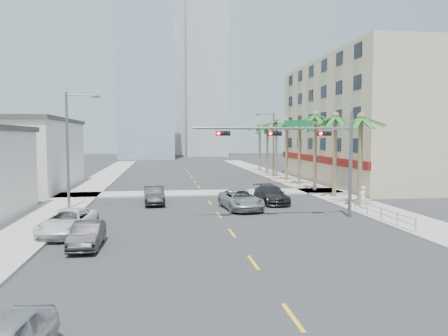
{
  "coord_description": "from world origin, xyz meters",
  "views": [
    {
      "loc": [
        -3.96,
        -20.79,
        5.6
      ],
      "look_at": [
        0.17,
        8.62,
        3.5
      ],
      "focal_mm": 35.0,
      "sensor_mm": 36.0,
      "label": 1
    }
  ],
  "objects_px": {
    "car_lane_left": "(154,195)",
    "car_lane_right": "(271,195)",
    "car_parked_far": "(68,222)",
    "car_lane_center": "(241,200)",
    "traffic_signal_mast": "(307,145)",
    "car_parked_mid": "(87,235)",
    "pedestrian": "(363,198)"
  },
  "relations": [
    {
      "from": "car_lane_left",
      "to": "car_lane_right",
      "type": "bearing_deg",
      "value": -9.45
    },
    {
      "from": "car_parked_far",
      "to": "car_lane_center",
      "type": "height_order",
      "value": "car_lane_center"
    },
    {
      "from": "traffic_signal_mast",
      "to": "car_parked_mid",
      "type": "height_order",
      "value": "traffic_signal_mast"
    },
    {
      "from": "car_lane_center",
      "to": "pedestrian",
      "type": "distance_m",
      "value": 9.29
    },
    {
      "from": "car_parked_far",
      "to": "car_lane_left",
      "type": "height_order",
      "value": "car_lane_left"
    },
    {
      "from": "car_lane_center",
      "to": "pedestrian",
      "type": "xyz_separation_m",
      "value": [
        9.1,
        -1.86,
        0.24
      ]
    },
    {
      "from": "car_lane_right",
      "to": "pedestrian",
      "type": "xyz_separation_m",
      "value": [
        6.02,
        -4.52,
        0.27
      ]
    },
    {
      "from": "traffic_signal_mast",
      "to": "pedestrian",
      "type": "height_order",
      "value": "traffic_signal_mast"
    },
    {
      "from": "car_lane_left",
      "to": "car_lane_right",
      "type": "relative_size",
      "value": 0.89
    },
    {
      "from": "traffic_signal_mast",
      "to": "pedestrian",
      "type": "distance_m",
      "value": 7.12
    },
    {
      "from": "traffic_signal_mast",
      "to": "car_lane_right",
      "type": "relative_size",
      "value": 2.17
    },
    {
      "from": "car_lane_right",
      "to": "car_lane_left",
      "type": "bearing_deg",
      "value": 170.57
    },
    {
      "from": "traffic_signal_mast",
      "to": "car_lane_right",
      "type": "bearing_deg",
      "value": 95.78
    },
    {
      "from": "car_parked_mid",
      "to": "car_lane_left",
      "type": "xyz_separation_m",
      "value": [
        3.08,
        14.08,
        0.1
      ]
    },
    {
      "from": "car_parked_mid",
      "to": "car_lane_center",
      "type": "height_order",
      "value": "car_lane_center"
    },
    {
      "from": "car_lane_center",
      "to": "pedestrian",
      "type": "bearing_deg",
      "value": -17.61
    },
    {
      "from": "car_parked_far",
      "to": "car_lane_right",
      "type": "relative_size",
      "value": 1.02
    },
    {
      "from": "car_parked_far",
      "to": "car_lane_center",
      "type": "xyz_separation_m",
      "value": [
        11.4,
        7.26,
        0.04
      ]
    },
    {
      "from": "car_parked_mid",
      "to": "car_lane_left",
      "type": "bearing_deg",
      "value": 78.18
    },
    {
      "from": "car_lane_right",
      "to": "car_lane_center",
      "type": "bearing_deg",
      "value": -143.05
    },
    {
      "from": "traffic_signal_mast",
      "to": "car_lane_right",
      "type": "xyz_separation_m",
      "value": [
        -0.7,
        6.96,
        -4.32
      ]
    },
    {
      "from": "car_lane_left",
      "to": "car_lane_center",
      "type": "height_order",
      "value": "car_lane_center"
    },
    {
      "from": "car_parked_far",
      "to": "car_lane_center",
      "type": "distance_m",
      "value": 13.52
    },
    {
      "from": "traffic_signal_mast",
      "to": "car_parked_far",
      "type": "height_order",
      "value": "traffic_signal_mast"
    },
    {
      "from": "traffic_signal_mast",
      "to": "car_parked_far",
      "type": "bearing_deg",
      "value": -168.94
    },
    {
      "from": "pedestrian",
      "to": "car_parked_far",
      "type": "bearing_deg",
      "value": -6.33
    },
    {
      "from": "traffic_signal_mast",
      "to": "car_parked_mid",
      "type": "distance_m",
      "value": 15.56
    },
    {
      "from": "car_lane_center",
      "to": "car_lane_right",
      "type": "relative_size",
      "value": 1.08
    },
    {
      "from": "traffic_signal_mast",
      "to": "car_lane_left",
      "type": "distance_m",
      "value": 13.84
    },
    {
      "from": "traffic_signal_mast",
      "to": "car_parked_mid",
      "type": "bearing_deg",
      "value": -155.55
    },
    {
      "from": "car_parked_mid",
      "to": "car_parked_far",
      "type": "height_order",
      "value": "car_parked_far"
    },
    {
      "from": "pedestrian",
      "to": "car_lane_right",
      "type": "bearing_deg",
      "value": -57.99
    }
  ]
}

